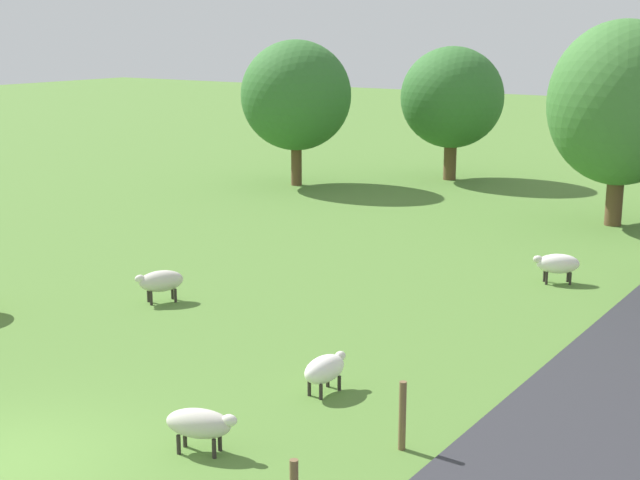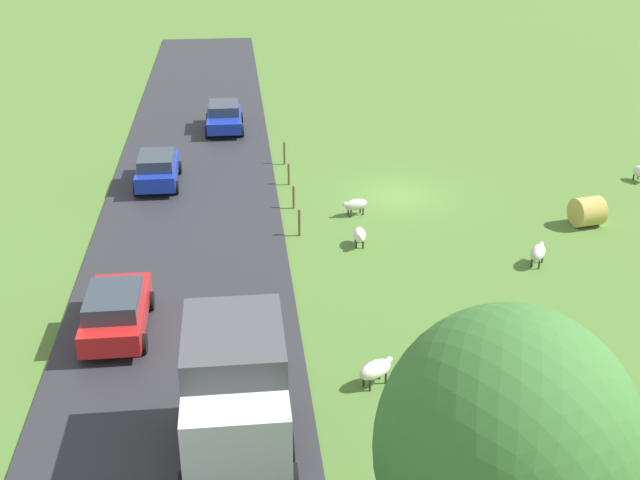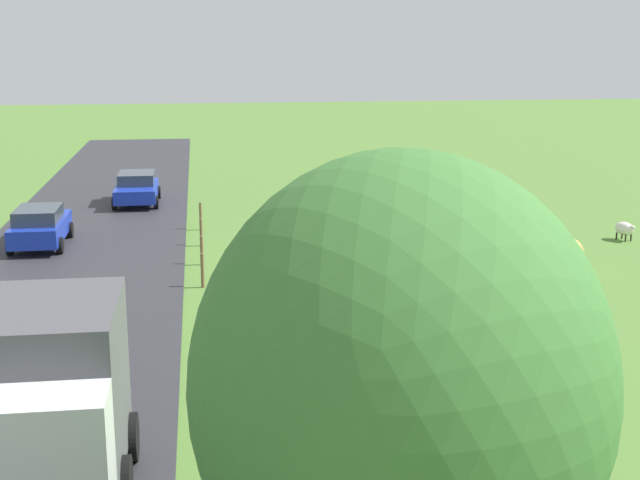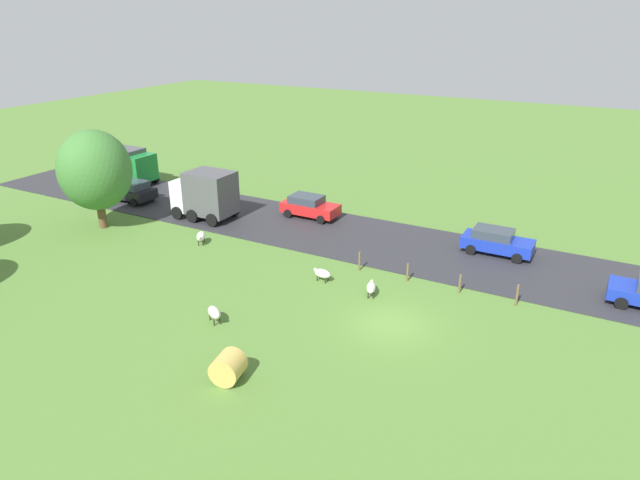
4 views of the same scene
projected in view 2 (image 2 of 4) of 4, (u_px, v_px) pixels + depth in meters
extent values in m
plane|color=#517A33|center=(398.00, 196.00, 37.80)|extent=(160.00, 160.00, 0.00)
cube|color=#2D2D33|center=(192.00, 204.00, 36.83)|extent=(8.00, 80.00, 0.06)
ellipsoid|color=beige|center=(538.00, 252.00, 30.93)|extent=(1.05, 1.23, 0.53)
ellipsoid|color=silver|center=(541.00, 244.00, 31.32)|extent=(0.29, 0.32, 0.20)
cylinder|color=#2D2823|center=(535.00, 257.00, 31.40)|extent=(0.07, 0.07, 0.35)
cylinder|color=#2D2823|center=(542.00, 259.00, 31.29)|extent=(0.07, 0.07, 0.35)
cylinder|color=#2D2823|center=(531.00, 263.00, 30.90)|extent=(0.07, 0.07, 0.35)
cylinder|color=#2D2823|center=(539.00, 265.00, 30.78)|extent=(0.07, 0.07, 0.35)
ellipsoid|color=white|center=(375.00, 369.00, 23.67)|extent=(1.25, 1.05, 0.53)
ellipsoid|color=silver|center=(389.00, 360.00, 23.92)|extent=(0.32, 0.29, 0.20)
cylinder|color=#2D2823|center=(379.00, 374.00, 24.11)|extent=(0.07, 0.07, 0.34)
cylinder|color=#2D2823|center=(386.00, 378.00, 23.90)|extent=(0.07, 0.07, 0.34)
cylinder|color=#2D2823|center=(364.00, 381.00, 23.76)|extent=(0.07, 0.07, 0.34)
cylinder|color=#2D2823|center=(370.00, 386.00, 23.55)|extent=(0.07, 0.07, 0.34)
ellipsoid|color=white|center=(359.00, 235.00, 32.60)|extent=(0.60, 1.05, 0.51)
ellipsoid|color=silver|center=(360.00, 237.00, 32.11)|extent=(0.20, 0.28, 0.20)
cylinder|color=#2D2823|center=(363.00, 245.00, 32.49)|extent=(0.07, 0.07, 0.29)
cylinder|color=#2D2823|center=(356.00, 245.00, 32.48)|extent=(0.07, 0.07, 0.29)
cylinder|color=#2D2823|center=(362.00, 239.00, 32.99)|extent=(0.07, 0.07, 0.29)
cylinder|color=#2D2823|center=(355.00, 239.00, 32.99)|extent=(0.07, 0.07, 0.29)
cylinder|color=#2D2823|center=(638.00, 176.00, 39.81)|extent=(0.07, 0.07, 0.29)
cylinder|color=#2D2823|center=(634.00, 177.00, 39.70)|extent=(0.07, 0.07, 0.29)
ellipsoid|color=beige|center=(356.00, 204.00, 35.48)|extent=(1.21, 0.84, 0.49)
ellipsoid|color=silver|center=(345.00, 204.00, 35.22)|extent=(0.31, 0.26, 0.20)
cylinder|color=#2D2823|center=(351.00, 214.00, 35.39)|extent=(0.07, 0.07, 0.33)
cylinder|color=#2D2823|center=(348.00, 212.00, 35.61)|extent=(0.07, 0.07, 0.33)
cylinder|color=#2D2823|center=(363.00, 211.00, 35.64)|extent=(0.07, 0.07, 0.33)
cylinder|color=#2D2823|center=(360.00, 209.00, 35.85)|extent=(0.07, 0.07, 0.33)
cylinder|color=tan|center=(587.00, 212.00, 34.41)|extent=(1.41, 1.48, 1.27)
ellipsoid|color=#3D7533|center=(506.00, 449.00, 14.83)|extent=(4.97, 4.97, 5.58)
cylinder|color=brown|center=(285.00, 153.00, 41.61)|extent=(0.12, 0.12, 1.21)
cylinder|color=brown|center=(289.00, 174.00, 38.91)|extent=(0.12, 0.12, 1.10)
cylinder|color=brown|center=(294.00, 197.00, 36.18)|extent=(0.12, 0.12, 1.09)
cylinder|color=brown|center=(299.00, 223.00, 33.43)|extent=(0.12, 0.12, 1.18)
cube|color=white|center=(237.00, 449.00, 18.65)|extent=(2.53, 1.20, 2.30)
cube|color=#4C4C51|center=(235.00, 380.00, 20.53)|extent=(2.53, 3.31, 3.09)
cylinder|color=black|center=(288.00, 445.00, 20.55)|extent=(0.30, 0.96, 0.96)
cylinder|color=black|center=(188.00, 452.00, 20.30)|extent=(0.30, 0.96, 0.96)
cylinder|color=black|center=(283.00, 403.00, 22.20)|extent=(0.30, 0.96, 0.96)
cylinder|color=black|center=(191.00, 409.00, 21.95)|extent=(0.30, 0.96, 0.96)
cube|color=red|center=(117.00, 313.00, 26.28)|extent=(1.90, 4.30, 0.74)
cube|color=#333D47|center=(113.00, 301.00, 25.72)|extent=(1.67, 2.36, 0.56)
cylinder|color=black|center=(95.00, 304.00, 27.60)|extent=(0.22, 0.64, 0.64)
cylinder|color=black|center=(151.00, 301.00, 27.79)|extent=(0.22, 0.64, 0.64)
cylinder|color=black|center=(82.00, 347.00, 25.08)|extent=(0.22, 0.64, 0.64)
cylinder|color=black|center=(143.00, 344.00, 25.27)|extent=(0.22, 0.64, 0.64)
cube|color=#1933B2|center=(224.00, 119.00, 46.92)|extent=(1.97, 4.35, 0.65)
cube|color=#333D47|center=(224.00, 108.00, 46.96)|extent=(1.74, 2.39, 0.56)
cylinder|color=black|center=(242.00, 131.00, 45.88)|extent=(0.22, 0.64, 0.64)
cylinder|color=black|center=(207.00, 132.00, 45.68)|extent=(0.22, 0.64, 0.64)
cylinder|color=black|center=(241.00, 118.00, 48.43)|extent=(0.22, 0.64, 0.64)
cylinder|color=black|center=(208.00, 119.00, 48.23)|extent=(0.22, 0.64, 0.64)
cube|color=#1933B2|center=(158.00, 171.00, 38.77)|extent=(1.85, 4.35, 0.73)
cube|color=#333D47|center=(156.00, 160.00, 38.21)|extent=(1.63, 2.39, 0.56)
cylinder|color=black|center=(142.00, 169.00, 40.11)|extent=(0.22, 0.64, 0.64)
cylinder|color=black|center=(179.00, 167.00, 40.29)|extent=(0.22, 0.64, 0.64)
cylinder|color=black|center=(136.00, 189.00, 37.56)|extent=(0.22, 0.64, 0.64)
cylinder|color=black|center=(176.00, 187.00, 37.74)|extent=(0.22, 0.64, 0.64)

